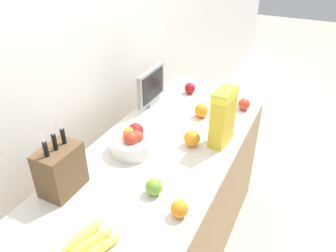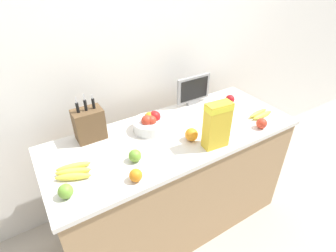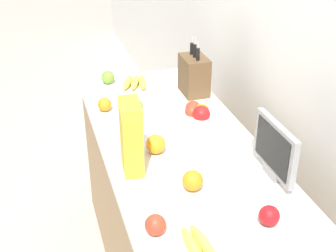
% 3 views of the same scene
% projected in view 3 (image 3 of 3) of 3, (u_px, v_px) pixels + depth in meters
% --- Properties ---
extents(wall_back, '(9.00, 0.06, 2.60)m').
position_uv_depth(wall_back, '(303.00, 38.00, 1.99)').
color(wall_back, silver).
rests_on(wall_back, ground_plane).
extents(counter, '(1.69, 0.67, 0.87)m').
position_uv_depth(counter, '(178.00, 220.00, 2.26)').
color(counter, tan).
rests_on(counter, ground_plane).
extents(knife_block, '(0.18, 0.12, 0.31)m').
position_uv_depth(knife_block, '(194.00, 75.00, 2.47)').
color(knife_block, brown).
rests_on(knife_block, counter).
extents(small_monitor, '(0.29, 0.03, 0.23)m').
position_uv_depth(small_monitor, '(275.00, 149.00, 1.77)').
color(small_monitor, gray).
rests_on(small_monitor, counter).
extents(cereal_box, '(0.16, 0.09, 0.29)m').
position_uv_depth(cereal_box, '(131.00, 134.00, 1.80)').
color(cereal_box, gold).
rests_on(cereal_box, counter).
extents(fruit_bowl, '(0.22, 0.22, 0.13)m').
position_uv_depth(fruit_bowl, '(197.00, 117.00, 2.16)').
color(fruit_bowl, silver).
rests_on(fruit_bowl, counter).
extents(banana_bunch_left, '(0.20, 0.09, 0.04)m').
position_uv_depth(banana_bunch_left, '(199.00, 246.00, 1.47)').
color(banana_bunch_left, yellow).
rests_on(banana_bunch_left, counter).
extents(banana_bunch_right, '(0.21, 0.17, 0.04)m').
position_uv_depth(banana_bunch_right, '(135.00, 82.00, 2.60)').
color(banana_bunch_right, yellow).
rests_on(banana_bunch_right, counter).
extents(apple_leftmost, '(0.07, 0.07, 0.07)m').
position_uv_depth(apple_leftmost, '(108.00, 77.00, 2.61)').
color(apple_leftmost, '#6B9E33').
rests_on(apple_leftmost, counter).
extents(apple_rightmost, '(0.07, 0.07, 0.07)m').
position_uv_depth(apple_rightmost, '(136.00, 106.00, 2.30)').
color(apple_rightmost, '#6B9E33').
rests_on(apple_rightmost, counter).
extents(apple_middle, '(0.07, 0.07, 0.07)m').
position_uv_depth(apple_middle, '(269.00, 216.00, 1.57)').
color(apple_middle, '#A31419').
rests_on(apple_middle, counter).
extents(apple_near_bananas, '(0.07, 0.07, 0.07)m').
position_uv_depth(apple_near_bananas, '(155.00, 225.00, 1.53)').
color(apple_near_bananas, red).
rests_on(apple_near_bananas, counter).
extents(orange_mid_left, '(0.07, 0.07, 0.07)m').
position_uv_depth(orange_mid_left, '(105.00, 105.00, 2.32)').
color(orange_mid_left, orange).
rests_on(orange_mid_left, counter).
extents(orange_mid_right, '(0.08, 0.08, 0.08)m').
position_uv_depth(orange_mid_right, '(193.00, 181.00, 1.74)').
color(orange_mid_right, orange).
rests_on(orange_mid_right, counter).
extents(orange_back_center, '(0.08, 0.08, 0.08)m').
position_uv_depth(orange_back_center, '(156.00, 144.00, 1.96)').
color(orange_back_center, orange).
rests_on(orange_back_center, counter).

